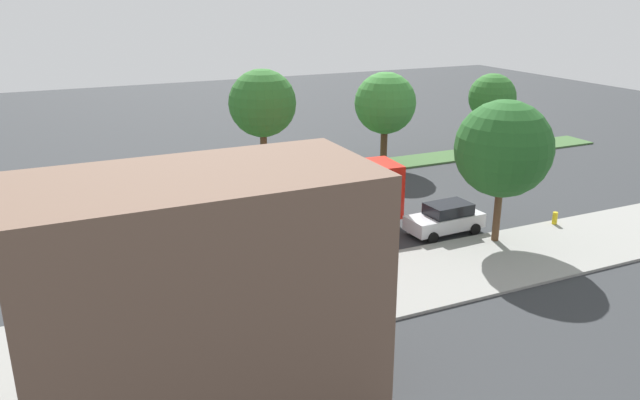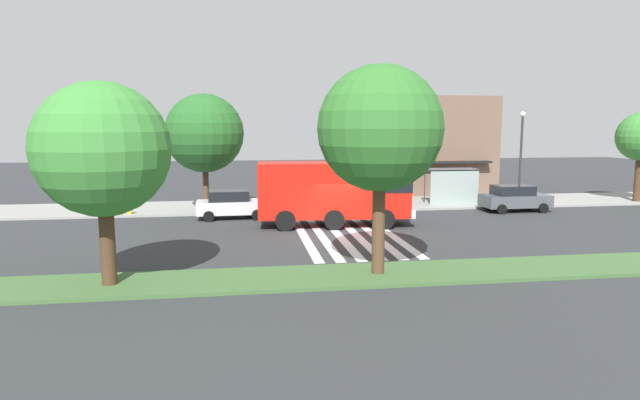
# 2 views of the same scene
# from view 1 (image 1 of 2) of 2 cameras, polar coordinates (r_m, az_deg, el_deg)

# --- Properties ---
(ground_plane) EXTENTS (120.00, 120.00, 0.00)m
(ground_plane) POSITION_cam_1_polar(r_m,az_deg,el_deg) (36.76, -0.91, -1.61)
(ground_plane) COLOR #2D3033
(sidewalk) EXTENTS (60.00, 5.93, 0.14)m
(sidewalk) POSITION_cam_1_polar(r_m,az_deg,el_deg) (28.93, 6.87, -7.44)
(sidewalk) COLOR gray
(sidewalk) RESTS_ON ground_plane
(median_strip) EXTENTS (60.00, 3.00, 0.14)m
(median_strip) POSITION_cam_1_polar(r_m,az_deg,el_deg) (43.91, -5.21, 1.80)
(median_strip) COLOR #3D6033
(median_strip) RESTS_ON ground_plane
(crosswalk) EXTENTS (4.95, 11.90, 0.01)m
(crosswalk) POSITION_cam_1_polar(r_m,az_deg,el_deg) (36.66, -1.29, -1.67)
(crosswalk) COLOR silver
(crosswalk) RESTS_ON ground_plane
(fire_truck) EXTENTS (8.72, 3.33, 3.78)m
(fire_truck) POSITION_cam_1_polar(r_m,az_deg,el_deg) (34.11, 0.08, 0.45)
(fire_truck) COLOR red
(fire_truck) RESTS_ON ground_plane
(parked_car_mid) EXTENTS (4.34, 2.14, 1.72)m
(parked_car_mid) POSITION_cam_1_polar(r_m,az_deg,el_deg) (34.78, 11.40, -1.65)
(parked_car_mid) COLOR silver
(parked_car_mid) RESTS_ON ground_plane
(parked_car_east) EXTENTS (4.40, 2.17, 1.72)m
(parked_car_east) POSITION_cam_1_polar(r_m,az_deg,el_deg) (28.73, -20.10, -6.91)
(parked_car_east) COLOR #474C51
(parked_car_east) RESTS_ON ground_plane
(bus_stop_shelter) EXTENTS (3.50, 1.40, 2.46)m
(bus_stop_shelter) POSITION_cam_1_polar(r_m,az_deg,el_deg) (25.97, -12.93, -6.53)
(bus_stop_shelter) COLOR #4C4C51
(bus_stop_shelter) RESTS_ON sidewalk
(bench_near_shelter) EXTENTS (1.60, 0.50, 0.90)m
(bench_near_shelter) POSITION_cam_1_polar(r_m,az_deg,el_deg) (27.51, -4.54, -7.59)
(bench_near_shelter) COLOR #4C3823
(bench_near_shelter) RESTS_ON sidewalk
(bench_west_of_shelter) EXTENTS (1.60, 0.50, 0.90)m
(bench_west_of_shelter) POSITION_cam_1_polar(r_m,az_deg,el_deg) (28.90, 2.64, -6.20)
(bench_west_of_shelter) COLOR black
(bench_west_of_shelter) RESTS_ON sidewalk
(street_lamp) EXTENTS (0.36, 0.36, 6.40)m
(street_lamp) POSITION_cam_1_polar(r_m,az_deg,el_deg) (25.89, -23.26, -2.86)
(street_lamp) COLOR #2D2D30
(street_lamp) RESTS_ON sidewalk
(storefront_building) EXTENTS (10.16, 5.88, 7.90)m
(storefront_building) POSITION_cam_1_polar(r_m,az_deg,el_deg) (19.06, -10.50, -9.11)
(storefront_building) COLOR brown
(storefront_building) RESTS_ON ground_plane
(sidewalk_tree_far_west) EXTENTS (4.96, 4.96, 7.47)m
(sidewalk_tree_far_west) POSITION_cam_1_polar(r_m,az_deg,el_deg) (32.93, 16.43, 4.50)
(sidewalk_tree_far_west) COLOR #513823
(sidewalk_tree_far_west) RESTS_ON sidewalk
(median_tree_far_west) EXTENTS (3.79, 3.79, 6.33)m
(median_tree_far_west) POSITION_cam_1_polar(r_m,az_deg,el_deg) (52.62, 15.47, 9.02)
(median_tree_far_west) COLOR #513823
(median_tree_far_west) RESTS_ON median_strip
(median_tree_west) EXTENTS (4.56, 4.56, 6.96)m
(median_tree_west) POSITION_cam_1_polar(r_m,az_deg,el_deg) (46.85, 5.98, 8.78)
(median_tree_west) COLOR #47301E
(median_tree_west) RESTS_ON median_strip
(median_tree_center) EXTENTS (4.59, 4.59, 7.66)m
(median_tree_center) POSITION_cam_1_polar(r_m,az_deg,el_deg) (42.70, -5.28, 8.78)
(median_tree_center) COLOR #513823
(median_tree_center) RESTS_ON median_strip
(fire_hydrant) EXTENTS (0.28, 0.28, 0.70)m
(fire_hydrant) POSITION_cam_1_polar(r_m,az_deg,el_deg) (37.68, 20.68, -1.56)
(fire_hydrant) COLOR gold
(fire_hydrant) RESTS_ON sidewalk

